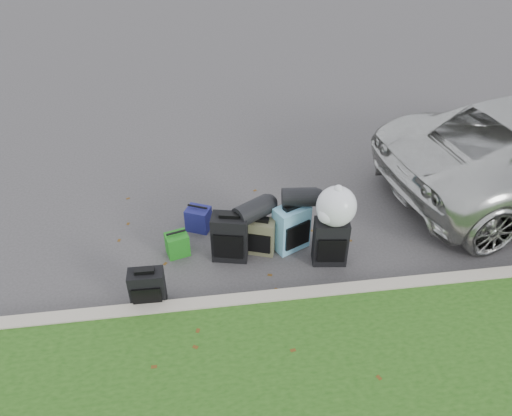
{
  "coord_description": "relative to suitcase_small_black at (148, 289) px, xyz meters",
  "views": [
    {
      "loc": [
        -0.82,
        -5.05,
        4.43
      ],
      "look_at": [
        -0.1,
        0.2,
        0.55
      ],
      "focal_mm": 35.0,
      "sensor_mm": 36.0,
      "label": 1
    }
  ],
  "objects": [
    {
      "name": "suitcase_large_black_left",
      "position": [
        1.03,
        0.71,
        0.08
      ],
      "size": [
        0.51,
        0.37,
        0.66
      ],
      "primitive_type": "cube",
      "rotation": [
        0.0,
        0.0,
        -0.23
      ],
      "color": "black",
      "rests_on": "ground"
    },
    {
      "name": "trash_bag",
      "position": [
        2.32,
        0.44,
        0.64
      ],
      "size": [
        0.5,
        0.5,
        0.5
      ],
      "primitive_type": "sphere",
      "color": "silver",
      "rests_on": "suitcase_large_black_right"
    },
    {
      "name": "curb",
      "position": [
        1.51,
        -0.2,
        -0.18
      ],
      "size": [
        120.0,
        0.18,
        0.15
      ],
      "primitive_type": "cube",
      "color": "#9E937F",
      "rests_on": "ground"
    },
    {
      "name": "suitcase_teal",
      "position": [
        1.85,
        0.81,
        0.07
      ],
      "size": [
        0.53,
        0.44,
        0.65
      ],
      "primitive_type": "cube",
      "rotation": [
        0.0,
        0.0,
        0.45
      ],
      "color": "teal",
      "rests_on": "ground"
    },
    {
      "name": "duffel_left",
      "position": [
        1.35,
        0.83,
        0.39
      ],
      "size": [
        0.57,
        0.5,
        0.27
      ],
      "primitive_type": "cylinder",
      "rotation": [
        0.0,
        1.57,
        0.55
      ],
      "color": "black",
      "rests_on": "suitcase_olive"
    },
    {
      "name": "duffel_right",
      "position": [
        1.95,
        0.86,
        0.52
      ],
      "size": [
        0.47,
        0.29,
        0.25
      ],
      "primitive_type": "cylinder",
      "rotation": [
        0.0,
        1.57,
        -0.1
      ],
      "color": "black",
      "rests_on": "suitcase_teal"
    },
    {
      "name": "tote_green",
      "position": [
        0.34,
        0.86,
        -0.09
      ],
      "size": [
        0.33,
        0.29,
        0.32
      ],
      "primitive_type": "cube",
      "rotation": [
        0.0,
        0.0,
        0.27
      ],
      "color": "#1D7319",
      "rests_on": "ground"
    },
    {
      "name": "ground",
      "position": [
        1.51,
        0.8,
        -0.25
      ],
      "size": [
        120.0,
        120.0,
        0.0
      ],
      "primitive_type": "plane",
      "color": "#383535",
      "rests_on": "ground"
    },
    {
      "name": "suitcase_large_black_right",
      "position": [
        2.3,
        0.45,
        0.07
      ],
      "size": [
        0.46,
        0.31,
        0.65
      ],
      "primitive_type": "cube",
      "rotation": [
        0.0,
        0.0,
        -0.13
      ],
      "color": "black",
      "rests_on": "ground"
    },
    {
      "name": "suitcase_olive",
      "position": [
        1.45,
        0.77,
        -0.0
      ],
      "size": [
        0.42,
        0.34,
        0.5
      ],
      "primitive_type": "cube",
      "rotation": [
        0.0,
        0.0,
        -0.34
      ],
      "color": "#42422C",
      "rests_on": "ground"
    },
    {
      "name": "suitcase_small_black",
      "position": [
        0.0,
        0.0,
        0.0
      ],
      "size": [
        0.41,
        0.23,
        0.51
      ],
      "primitive_type": "cube",
      "rotation": [
        0.0,
        0.0,
        -0.02
      ],
      "color": "black",
      "rests_on": "ground"
    },
    {
      "name": "tote_navy",
      "position": [
        0.64,
        1.37,
        -0.08
      ],
      "size": [
        0.39,
        0.36,
        0.34
      ],
      "primitive_type": "cube",
      "rotation": [
        0.0,
        0.0,
        -0.43
      ],
      "color": "navy",
      "rests_on": "ground"
    }
  ]
}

